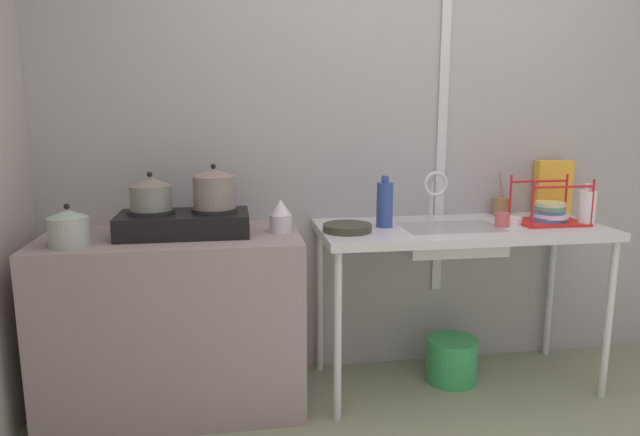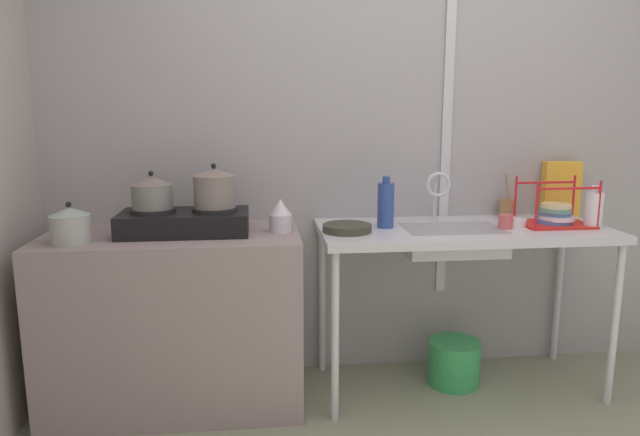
# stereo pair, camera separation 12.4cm
# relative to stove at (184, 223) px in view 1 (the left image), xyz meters

# --- Properties ---
(wall_back) EXTENTS (4.45, 0.10, 2.78)m
(wall_back) POSITION_rel_stove_xyz_m (1.09, 0.35, 0.50)
(wall_back) COLOR #9E9A9B
(wall_back) RESTS_ON ground
(wall_metal_strip) EXTENTS (0.05, 0.01, 2.22)m
(wall_metal_strip) POSITION_rel_stove_xyz_m (1.33, 0.29, 0.64)
(wall_metal_strip) COLOR silver
(counter_concrete) EXTENTS (1.18, 0.59, 0.84)m
(counter_concrete) POSITION_rel_stove_xyz_m (-0.06, 0.00, -0.47)
(counter_concrete) COLOR gray
(counter_concrete) RESTS_ON ground
(counter_sink) EXTENTS (1.42, 0.59, 0.84)m
(counter_sink) POSITION_rel_stove_xyz_m (1.34, 0.00, -0.12)
(counter_sink) COLOR silver
(counter_sink) RESTS_ON ground
(stove) EXTENTS (0.59, 0.31, 0.12)m
(stove) POSITION_rel_stove_xyz_m (0.00, 0.00, 0.00)
(stove) COLOR black
(stove) RESTS_ON counter_concrete
(pot_on_left_burner) EXTENTS (0.19, 0.19, 0.17)m
(pot_on_left_burner) POSITION_rel_stove_xyz_m (-0.14, 0.00, 0.14)
(pot_on_left_burner) COLOR slate
(pot_on_left_burner) RESTS_ON stove
(pot_on_right_burner) EXTENTS (0.19, 0.19, 0.20)m
(pot_on_right_burner) POSITION_rel_stove_xyz_m (0.14, 0.00, 0.16)
(pot_on_right_burner) COLOR slate
(pot_on_right_burner) RESTS_ON stove
(pot_beside_stove) EXTENTS (0.17, 0.17, 0.18)m
(pot_beside_stove) POSITION_rel_stove_xyz_m (-0.46, -0.15, 0.02)
(pot_beside_stove) COLOR #9EA099
(pot_beside_stove) RESTS_ON counter_concrete
(percolator) EXTENTS (0.11, 0.11, 0.16)m
(percolator) POSITION_rel_stove_xyz_m (0.44, -0.01, 0.02)
(percolator) COLOR silver
(percolator) RESTS_ON counter_concrete
(sink_basin) EXTENTS (0.48, 0.30, 0.12)m
(sink_basin) POSITION_rel_stove_xyz_m (1.28, -0.02, -0.12)
(sink_basin) COLOR silver
(sink_basin) RESTS_ON counter_sink
(faucet) EXTENTS (0.13, 0.07, 0.26)m
(faucet) POSITION_rel_stove_xyz_m (1.24, 0.11, 0.12)
(faucet) COLOR silver
(faucet) RESTS_ON counter_sink
(frying_pan) EXTENTS (0.23, 0.23, 0.03)m
(frying_pan) POSITION_rel_stove_xyz_m (0.75, -0.05, -0.04)
(frying_pan) COLOR #38372A
(frying_pan) RESTS_ON counter_sink
(dish_rack) EXTENTS (0.33, 0.24, 0.24)m
(dish_rack) POSITION_rel_stove_xyz_m (1.80, -0.01, -0.01)
(dish_rack) COLOR red
(dish_rack) RESTS_ON counter_sink
(cup_by_rack) EXTENTS (0.07, 0.07, 0.07)m
(cup_by_rack) POSITION_rel_stove_xyz_m (1.53, -0.05, -0.02)
(cup_by_rack) COLOR #C55553
(cup_by_rack) RESTS_ON counter_sink
(small_bowl_on_drainboard) EXTENTS (0.12, 0.12, 0.04)m
(small_bowl_on_drainboard) POSITION_rel_stove_xyz_m (1.60, -0.00, -0.04)
(small_bowl_on_drainboard) COLOR white
(small_bowl_on_drainboard) RESTS_ON counter_sink
(bottle_by_sink) EXTENTS (0.08, 0.08, 0.25)m
(bottle_by_sink) POSITION_rel_stove_xyz_m (0.96, 0.03, 0.06)
(bottle_by_sink) COLOR #2D468E
(bottle_by_sink) RESTS_ON counter_sink
(bottle_by_rack) EXTENTS (0.08, 0.08, 0.21)m
(bottle_by_rack) POSITION_rel_stove_xyz_m (1.96, -0.08, 0.03)
(bottle_by_rack) COLOR silver
(bottle_by_rack) RESTS_ON counter_sink
(cereal_box) EXTENTS (0.20, 0.09, 0.29)m
(cereal_box) POSITION_rel_stove_xyz_m (1.96, 0.24, 0.09)
(cereal_box) COLOR gold
(cereal_box) RESTS_ON counter_sink
(utensil_jar) EXTENTS (0.09, 0.09, 0.23)m
(utensil_jar) POSITION_rel_stove_xyz_m (1.66, 0.23, -0.01)
(utensil_jar) COLOR #946A44
(utensil_jar) RESTS_ON counter_sink
(bucket_on_floor) EXTENTS (0.27, 0.27, 0.23)m
(bucket_on_floor) POSITION_rel_stove_xyz_m (1.33, 0.02, -0.78)
(bucket_on_floor) COLOR green
(bucket_on_floor) RESTS_ON ground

